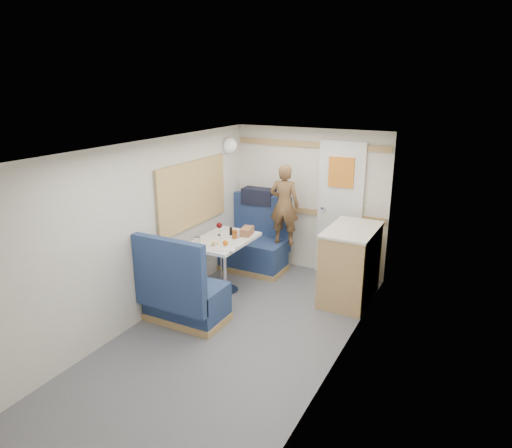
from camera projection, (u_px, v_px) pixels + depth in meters
The scene contains 26 objects.
floor at pixel (228, 342), 4.74m from camera, with size 4.50×4.50×0.00m, color #515156.
ceiling at pixel (224, 149), 4.14m from camera, with size 4.50×4.50×0.00m, color silver.
wall_back at pixel (309, 201), 6.34m from camera, with size 2.20×0.02×2.00m, color silver.
wall_left at pixel (139, 235), 4.92m from camera, with size 0.02×4.50×2.00m, color silver.
wall_right at pixel (334, 273), 3.95m from camera, with size 0.02×4.50×2.00m, color silver.
oak_trim_low at pixel (309, 211), 6.37m from camera, with size 2.15×0.02×0.08m, color tan.
oak_trim_high at pixel (311, 145), 6.09m from camera, with size 2.15×0.02×0.08m, color tan.
side_window at pixel (193, 194), 5.69m from camera, with size 0.04×1.30×0.72m, color #96A38A.
rear_door at pixel (340, 207), 6.13m from camera, with size 0.62×0.12×1.86m.
dinette_table at pixel (223, 250), 5.70m from camera, with size 0.62×0.92×0.72m.
bench_far at pixel (255, 249), 6.51m from camera, with size 0.90×0.59×1.05m.
bench_near at pixel (183, 297), 5.05m from camera, with size 0.90×0.59×1.05m.
ledge at pixel (263, 206), 6.56m from camera, with size 0.90×0.14×0.04m, color tan.
dome_light at pixel (230, 145), 6.24m from camera, with size 0.20×0.20×0.20m, color white.
galley_counter at pixel (350, 264), 5.55m from camera, with size 0.57×0.92×0.92m.
person at pixel (284, 205), 6.14m from camera, with size 0.40×0.26×1.10m, color brown.
duffel_bag at pixel (259, 196), 6.55m from camera, with size 0.47×0.22×0.22m, color black.
tray at pixel (226, 246), 5.38m from camera, with size 0.26×0.34×0.02m, color white.
orange_fruit at pixel (225, 243), 5.36m from camera, with size 0.07×0.07×0.07m, color orange.
cheese_block at pixel (215, 243), 5.41m from camera, with size 0.10×0.06×0.03m, color #DED780.
wine_glass at pixel (219, 226), 5.76m from camera, with size 0.08×0.08×0.17m.
tumbler_left at pixel (198, 242), 5.37m from camera, with size 0.07×0.07×0.12m, color white.
beer_glass at pixel (235, 234), 5.66m from camera, with size 0.07×0.07×0.11m, color #8D4714.
pepper_grinder at pixel (231, 231), 5.78m from camera, with size 0.04×0.04×0.10m, color black.
salt_grinder at pixel (222, 237), 5.58m from camera, with size 0.04×0.04×0.09m, color white.
bread_loaf at pixel (247, 231), 5.79m from camera, with size 0.13×0.23×0.10m, color brown.
Camera 1 is at (2.18, -3.55, 2.58)m, focal length 32.00 mm.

